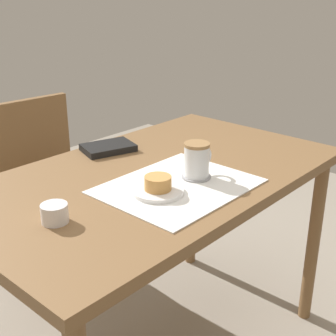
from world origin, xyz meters
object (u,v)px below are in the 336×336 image
object	(u,v)px
wooden_chair	(48,185)
sugar_bowl	(55,213)
pastry_plate	(158,191)
small_book	(108,148)
dining_table	(156,195)
pastry	(158,183)
coffee_mug	(197,159)

from	to	relation	value
wooden_chair	sugar_bowl	world-z (taller)	wooden_chair
pastry_plate	sugar_bowl	size ratio (longest dim) A/B	2.17
wooden_chair	small_book	bearing A→B (deg)	91.17
dining_table	small_book	world-z (taller)	small_book
sugar_bowl	pastry	bearing A→B (deg)	-15.00
coffee_mug	sugar_bowl	size ratio (longest dim) A/B	1.61
pastry_plate	small_book	world-z (taller)	small_book
pastry	dining_table	bearing A→B (deg)	45.76
dining_table	sugar_bowl	world-z (taller)	sugar_bowl
dining_table	pastry_plate	xyz separation A→B (m)	(-0.12, -0.12, 0.09)
small_book	wooden_chair	bearing A→B (deg)	104.19
sugar_bowl	pastry_plate	bearing A→B (deg)	-15.00
dining_table	pastry_plate	size ratio (longest dim) A/B	8.34
wooden_chair	pastry_plate	distance (m)	0.93
wooden_chair	pastry_plate	xyz separation A→B (m)	(-0.18, -0.86, 0.29)
pastry_plate	coffee_mug	size ratio (longest dim) A/B	1.35
pastry	coffee_mug	bearing A→B (deg)	-3.00
dining_table	sugar_bowl	distance (m)	0.44
wooden_chair	sugar_bowl	bearing A→B (deg)	63.00
wooden_chair	pastry	world-z (taller)	wooden_chair
pastry_plate	sugar_bowl	xyz separation A→B (m)	(-0.30, 0.08, 0.02)
pastry_plate	small_book	size ratio (longest dim) A/B	0.84
wooden_chair	pastry_plate	world-z (taller)	wooden_chair
wooden_chair	coffee_mug	world-z (taller)	coffee_mug
dining_table	pastry_plate	bearing A→B (deg)	-134.24
coffee_mug	small_book	distance (m)	0.40
sugar_bowl	wooden_chair	bearing A→B (deg)	58.34
dining_table	pastry	distance (m)	0.21
small_book	pastry	bearing A→B (deg)	-93.55
pastry	small_book	xyz separation A→B (m)	(0.15, 0.39, -0.02)
coffee_mug	pastry_plate	bearing A→B (deg)	177.00
coffee_mug	sugar_bowl	xyz separation A→B (m)	(-0.47, 0.09, -0.04)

